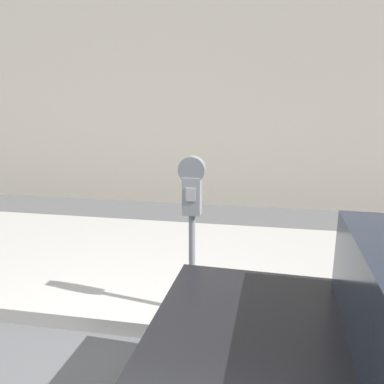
% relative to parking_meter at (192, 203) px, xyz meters
% --- Properties ---
extents(sidewalk, '(24.00, 2.80, 0.15)m').
position_rel_parking_meter_xyz_m(sidewalk, '(-0.18, 1.12, -1.12)').
color(sidewalk, '#9E9B96').
rests_on(sidewalk, ground_plane).
extents(building_facade, '(24.00, 0.30, 5.30)m').
position_rel_parking_meter_xyz_m(building_facade, '(-0.18, 4.25, 1.46)').
color(building_facade, beige).
rests_on(building_facade, ground_plane).
extents(parking_meter, '(0.23, 0.13, 1.46)m').
position_rel_parking_meter_xyz_m(parking_meter, '(0.00, 0.00, 0.00)').
color(parking_meter, slate).
rests_on(parking_meter, sidewalk).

